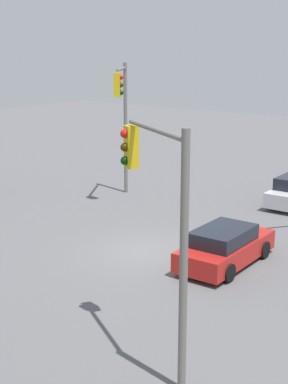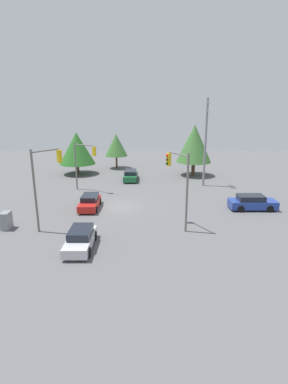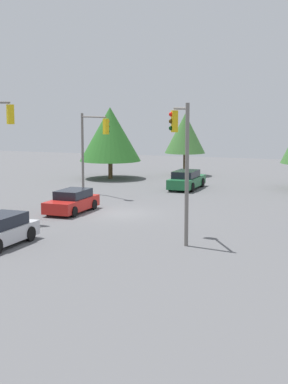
% 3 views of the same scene
% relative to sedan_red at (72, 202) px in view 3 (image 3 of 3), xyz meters
% --- Properties ---
extents(ground_plane, '(80.00, 80.00, 0.00)m').
position_rel_sedan_red_xyz_m(ground_plane, '(0.54, -2.75, -0.64)').
color(ground_plane, '#5B5B5E').
extents(sedan_red, '(4.24, 1.85, 1.34)m').
position_rel_sedan_red_xyz_m(sedan_red, '(0.00, 0.00, 0.00)').
color(sedan_red, red).
rests_on(sedan_red, ground_plane).
extents(sedan_green, '(4.73, 1.90, 1.43)m').
position_rel_sedan_red_xyz_m(sedan_green, '(12.04, -3.58, 0.05)').
color(sedan_green, '#1E6638').
rests_on(sedan_green, ground_plane).
extents(traffic_signal_main, '(2.58, 1.67, 6.45)m').
position_rel_sedan_red_xyz_m(traffic_signal_main, '(-4.98, -8.31, 3.70)').
color(traffic_signal_main, slate).
rests_on(traffic_signal_main, ground_plane).
extents(traffic_signal_aux, '(1.89, 2.89, 5.81)m').
position_rel_sedan_red_xyz_m(traffic_signal_aux, '(6.52, 1.74, 3.32)').
color(traffic_signal_aux, slate).
rests_on(traffic_signal_aux, ground_plane).
extents(tree_behind, '(5.35, 5.35, 6.24)m').
position_rel_sedan_red_xyz_m(tree_behind, '(16.06, 4.57, 3.25)').
color(tree_behind, brown).
rests_on(tree_behind, ground_plane).
extents(tree_far, '(3.69, 3.69, 5.66)m').
position_rel_sedan_red_xyz_m(tree_far, '(20.50, -0.91, 3.21)').
color(tree_far, '#4C3823').
rests_on(tree_far, ground_plane).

